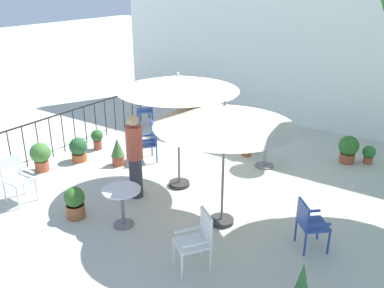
% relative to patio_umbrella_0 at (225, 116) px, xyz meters
% --- Properties ---
extents(ground_plane, '(60.00, 60.00, 0.00)m').
position_rel_patio_umbrella_0_xyz_m(ground_plane, '(-1.25, 1.16, -2.01)').
color(ground_plane, beige).
extents(villa_facade, '(11.67, 0.30, 4.98)m').
position_rel_patio_umbrella_0_xyz_m(villa_facade, '(-1.25, 5.89, 0.48)').
color(villa_facade, white).
rests_on(villa_facade, ground).
extents(terrace_railing, '(0.03, 5.85, 1.01)m').
position_rel_patio_umbrella_0_xyz_m(terrace_railing, '(-4.91, 1.16, -1.33)').
color(terrace_railing, black).
rests_on(terrace_railing, ground).
extents(patio_umbrella_0, '(2.36, 2.36, 2.27)m').
position_rel_patio_umbrella_0_xyz_m(patio_umbrella_0, '(0.00, 0.00, 0.00)').
color(patio_umbrella_0, '#2D2D2D').
rests_on(patio_umbrella_0, ground).
extents(patio_umbrella_1, '(2.37, 2.37, 2.41)m').
position_rel_patio_umbrella_0_xyz_m(patio_umbrella_1, '(-1.46, 0.74, 0.18)').
color(patio_umbrella_1, '#2D2D2D').
rests_on(patio_umbrella_1, ground).
extents(cafe_table_0, '(0.79, 0.79, 0.71)m').
position_rel_patio_umbrella_0_xyz_m(cafe_table_0, '(-0.38, 2.63, -1.51)').
color(cafe_table_0, white).
rests_on(cafe_table_0, ground).
extents(cafe_table_1, '(0.67, 0.67, 0.71)m').
position_rel_patio_umbrella_0_xyz_m(cafe_table_1, '(-1.40, -1.04, -1.52)').
color(cafe_table_1, white).
rests_on(cafe_table_1, ground).
extents(patio_chair_0, '(0.60, 0.60, 0.92)m').
position_rel_patio_umbrella_0_xyz_m(patio_chair_0, '(-4.46, 3.31, -1.47)').
color(patio_chair_0, '#2F4F98').
rests_on(patio_chair_0, ground).
extents(patio_chair_1, '(0.61, 0.61, 0.83)m').
position_rel_patio_umbrella_0_xyz_m(patio_chair_1, '(1.52, 0.14, -1.52)').
color(patio_chair_1, '#274494').
rests_on(patio_chair_1, ground).
extents(patio_chair_2, '(0.63, 0.64, 0.93)m').
position_rel_patio_umbrella_0_xyz_m(patio_chair_2, '(0.32, -1.26, -1.49)').
color(patio_chair_2, silver).
rests_on(patio_chair_2, ground).
extents(patio_chair_3, '(0.45, 0.45, 0.91)m').
position_rel_patio_umbrella_0_xyz_m(patio_chair_3, '(-3.70, -1.54, -1.47)').
color(patio_chair_3, white).
rests_on(patio_chair_3, ground).
extents(patio_chair_4, '(0.68, 0.68, 0.94)m').
position_rel_patio_umbrella_0_xyz_m(patio_chair_4, '(-2.84, 1.42, -1.49)').
color(patio_chair_4, '#2C4997').
rests_on(patio_chair_4, ground).
extents(potted_plant_1, '(0.37, 0.37, 0.60)m').
position_rel_patio_umbrella_0_xyz_m(potted_plant_1, '(-2.30, -1.33, -1.70)').
color(potted_plant_1, '#965630').
rests_on(potted_plant_1, ground).
extents(potted_plant_2, '(0.43, 0.43, 0.58)m').
position_rel_patio_umbrella_0_xyz_m(potted_plant_2, '(-4.19, 0.44, -1.71)').
color(potted_plant_2, '#B05A31').
rests_on(potted_plant_2, ground).
extents(potted_plant_3, '(0.30, 0.30, 0.44)m').
position_rel_patio_umbrella_0_xyz_m(potted_plant_3, '(1.56, 4.16, -1.76)').
color(potted_plant_3, '#A55231').
rests_on(potted_plant_3, ground).
extents(potted_plant_4, '(0.38, 0.39, 0.62)m').
position_rel_patio_umbrella_0_xyz_m(potted_plant_4, '(-1.02, 2.96, -1.64)').
color(potted_plant_4, '#A9572B').
rests_on(potted_plant_4, ground).
extents(potted_plant_5, '(0.30, 0.30, 0.52)m').
position_rel_patio_umbrella_0_xyz_m(potted_plant_5, '(-4.36, 1.20, -1.71)').
color(potted_plant_5, '#9D493B').
rests_on(potted_plant_5, ground).
extents(potted_plant_6, '(0.47, 0.47, 0.66)m').
position_rel_patio_umbrella_0_xyz_m(potted_plant_6, '(1.13, 3.93, -1.65)').
color(potted_plant_6, '#9C4E2D').
rests_on(potted_plant_6, ground).
extents(potted_plant_7, '(0.45, 0.45, 0.67)m').
position_rel_patio_umbrella_0_xyz_m(potted_plant_7, '(-4.47, -0.41, -1.63)').
color(potted_plant_7, '#AF5335').
rests_on(potted_plant_7, ground).
extents(potted_plant_8, '(0.32, 0.32, 0.66)m').
position_rel_patio_umbrella_0_xyz_m(potted_plant_8, '(-3.26, 0.79, -1.67)').
color(potted_plant_8, '#A24A2D').
rests_on(potted_plant_8, ground).
extents(standing_person, '(0.40, 0.40, 1.71)m').
position_rel_patio_umbrella_0_xyz_m(standing_person, '(-1.90, -0.11, -1.12)').
color(standing_person, '#33333D').
rests_on(standing_person, ground).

